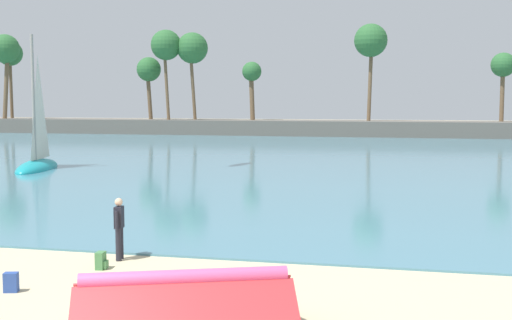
% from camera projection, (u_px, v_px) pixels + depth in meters
% --- Properties ---
extents(sea, '(220.00, 99.81, 0.06)m').
position_uv_depth(sea, '(355.00, 141.00, 65.93)').
color(sea, teal).
rests_on(sea, ground).
extents(palm_headland, '(107.03, 6.28, 12.85)m').
position_uv_depth(palm_headland, '(363.00, 106.00, 75.10)').
color(palm_headland, '#605B54').
rests_on(palm_headland, ground).
extents(folded_kite, '(4.57, 3.80, 1.17)m').
position_uv_depth(folded_kite, '(185.00, 294.00, 11.76)').
color(folded_kite, red).
rests_on(folded_kite, ground).
extents(person_at_waterline, '(0.25, 0.54, 1.67)m').
position_uv_depth(person_at_waterline, '(119.00, 227.00, 17.39)').
color(person_at_waterline, '#23232D').
rests_on(person_at_waterline, ground).
extents(backpack_near_kite, '(0.29, 0.32, 0.44)m').
position_uv_depth(backpack_near_kite, '(101.00, 261.00, 16.50)').
color(backpack_near_kite, '#47844C').
rests_on(backpack_near_kite, ground).
extents(backpack_spare, '(0.34, 0.33, 0.44)m').
position_uv_depth(backpack_spare, '(11.00, 283.00, 14.55)').
color(backpack_spare, '#2D4C9E').
rests_on(backpack_spare, ground).
extents(sailboat_near_shore, '(3.14, 6.18, 8.60)m').
position_uv_depth(sailboat_near_shore, '(37.00, 156.00, 39.54)').
color(sailboat_near_shore, teal).
rests_on(sailboat_near_shore, sea).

